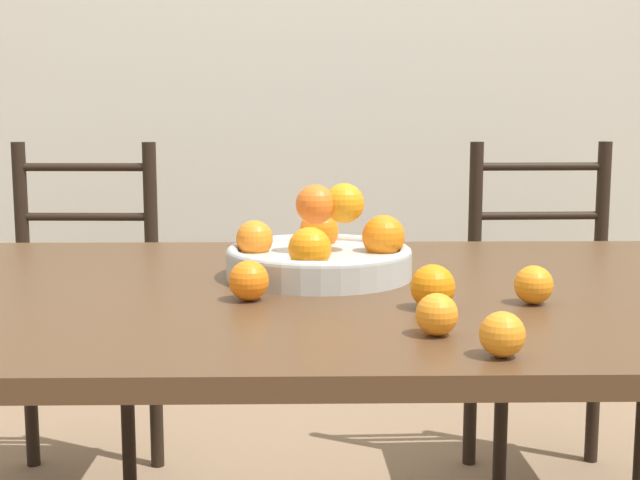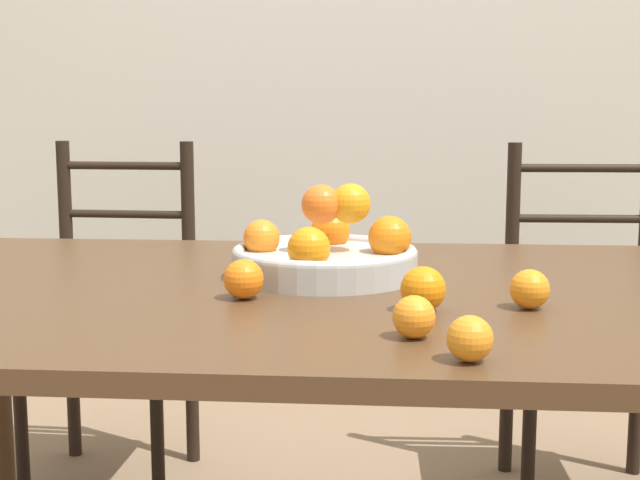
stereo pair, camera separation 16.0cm
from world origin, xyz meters
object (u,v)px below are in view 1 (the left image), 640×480
(chair_left, at_px, (77,325))
(chair_right, at_px, (549,323))
(fruit_bowl, at_px, (321,253))
(orange_loose_4, at_px, (433,287))
(orange_loose_0, at_px, (502,334))
(orange_loose_2, at_px, (534,285))
(orange_loose_3, at_px, (437,314))
(orange_loose_1, at_px, (249,281))

(chair_left, relative_size, chair_right, 1.00)
(fruit_bowl, bearing_deg, chair_left, 131.58)
(orange_loose_4, distance_m, chair_left, 1.38)
(chair_left, bearing_deg, fruit_bowl, -46.47)
(orange_loose_0, xyz_separation_m, orange_loose_4, (-0.05, 0.28, 0.01))
(orange_loose_2, xyz_separation_m, chair_left, (-1.03, 1.00, -0.31))
(orange_loose_3, bearing_deg, fruit_bowl, 109.52)
(orange_loose_4, xyz_separation_m, chair_left, (-0.85, 1.04, -0.32))
(orange_loose_2, bearing_deg, orange_loose_1, 175.75)
(orange_loose_0, distance_m, chair_left, 1.63)
(fruit_bowl, distance_m, orange_loose_4, 0.33)
(orange_loose_4, bearing_deg, chair_left, 129.33)
(orange_loose_1, distance_m, orange_loose_4, 0.31)
(fruit_bowl, height_order, chair_left, chair_left)
(orange_loose_3, xyz_separation_m, chair_left, (-0.83, 1.21, -0.31))
(fruit_bowl, height_order, orange_loose_4, fruit_bowl)
(fruit_bowl, distance_m, chair_left, 1.07)
(orange_loose_2, relative_size, chair_left, 0.07)
(orange_loose_2, bearing_deg, orange_loose_4, -168.94)
(orange_loose_0, height_order, chair_right, chair_right)
(fruit_bowl, relative_size, orange_loose_4, 4.87)
(orange_loose_2, xyz_separation_m, orange_loose_4, (-0.17, -0.03, 0.00))
(orange_loose_3, bearing_deg, chair_right, 67.18)
(orange_loose_4, bearing_deg, fruit_bowl, 122.40)
(orange_loose_1, bearing_deg, fruit_bowl, 58.94)
(orange_loose_3, height_order, chair_right, chair_right)
(fruit_bowl, distance_m, orange_loose_0, 0.61)
(orange_loose_2, bearing_deg, orange_loose_0, -111.28)
(orange_loose_1, distance_m, chair_left, 1.16)
(fruit_bowl, relative_size, orange_loose_2, 5.51)
(orange_loose_0, distance_m, chair_right, 1.43)
(orange_loose_2, distance_m, chair_left, 1.47)
(orange_loose_0, distance_m, orange_loose_2, 0.34)
(orange_loose_0, xyz_separation_m, chair_left, (-0.90, 1.32, -0.31))
(chair_left, height_order, chair_right, same)
(orange_loose_0, bearing_deg, chair_left, 124.34)
(orange_loose_3, relative_size, chair_right, 0.06)
(orange_loose_4, height_order, chair_right, chair_right)
(orange_loose_0, xyz_separation_m, orange_loose_2, (0.12, 0.32, 0.00))
(orange_loose_4, xyz_separation_m, chair_right, (0.49, 1.04, -0.32))
(orange_loose_4, bearing_deg, orange_loose_1, 167.09)
(orange_loose_3, bearing_deg, orange_loose_4, 83.77)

